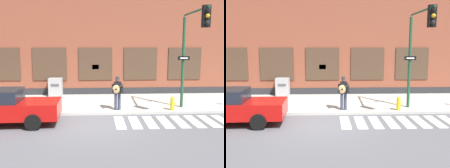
% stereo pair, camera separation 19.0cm
% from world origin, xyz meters
% --- Properties ---
extents(ground_plane, '(160.00, 160.00, 0.00)m').
position_xyz_m(ground_plane, '(0.00, 0.00, 0.00)').
color(ground_plane, '#56565B').
extents(sidewalk, '(28.00, 4.91, 0.12)m').
position_xyz_m(sidewalk, '(0.00, 4.02, 0.06)').
color(sidewalk, '#ADAAA3').
rests_on(sidewalk, ground).
extents(building_backdrop, '(28.00, 4.06, 6.61)m').
position_xyz_m(building_backdrop, '(-0.00, 8.47, 3.30)').
color(building_backdrop, brown).
rests_on(building_backdrop, ground).
extents(crosswalk, '(5.78, 1.90, 0.01)m').
position_xyz_m(crosswalk, '(3.78, 0.27, 0.01)').
color(crosswalk, silver).
rests_on(crosswalk, ground).
extents(red_car, '(4.65, 2.08, 1.53)m').
position_xyz_m(red_car, '(-3.87, 0.28, 0.77)').
color(red_car, '#B20F0C').
rests_on(red_car, ground).
extents(busker, '(0.71, 0.53, 1.70)m').
position_xyz_m(busker, '(1.12, 2.07, 1.10)').
color(busker, '#33384C').
rests_on(busker, sidewalk).
extents(traffic_light, '(0.60, 3.20, 4.86)m').
position_xyz_m(traffic_light, '(4.57, 1.34, 3.52)').
color(traffic_light, '#1E472D').
rests_on(traffic_light, sidewalk).
extents(utility_box, '(0.85, 0.70, 1.16)m').
position_xyz_m(utility_box, '(-2.58, 6.02, 0.70)').
color(utility_box, '#9E9E9E').
rests_on(utility_box, sidewalk).
extents(fire_hydrant, '(0.38, 0.20, 0.70)m').
position_xyz_m(fire_hydrant, '(3.91, 1.92, 0.47)').
color(fire_hydrant, gold).
rests_on(fire_hydrant, sidewalk).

